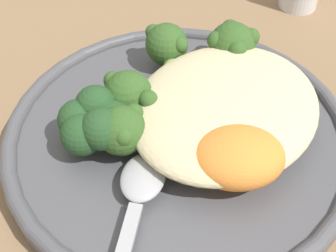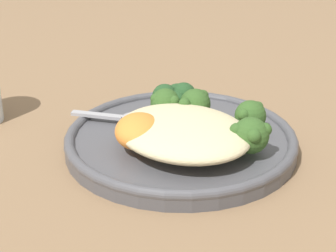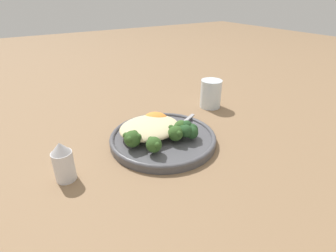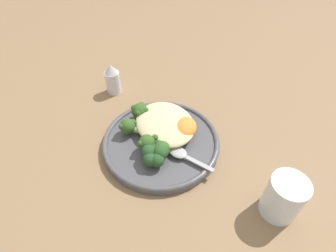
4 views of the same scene
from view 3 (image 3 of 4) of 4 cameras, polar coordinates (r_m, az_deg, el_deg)
The scene contains 13 objects.
ground_plane at distance 0.64m, azimuth -0.19°, elevation -4.31°, with size 4.00×4.00×0.00m, color #846647.
plate at distance 0.65m, azimuth -0.84°, elevation -2.59°, with size 0.26×0.26×0.02m.
quinoa_mound at distance 0.64m, azimuth -4.01°, elevation -0.32°, with size 0.15×0.13×0.03m, color beige.
broccoli_stalk_0 at distance 0.60m, azimuth -6.68°, elevation -2.48°, with size 0.11×0.05×0.04m.
broccoli_stalk_1 at distance 0.59m, azimuth -2.74°, elevation -3.21°, with size 0.09×0.11×0.04m.
broccoli_stalk_2 at distance 0.62m, azimuth 1.14°, elevation -1.52°, with size 0.04×0.10×0.04m.
broccoli_stalk_3 at distance 0.64m, azimuth 2.51°, elevation -0.45°, with size 0.07×0.06×0.04m.
sweet_potato_chunk_0 at distance 0.67m, azimuth -3.33°, elevation 0.88°, with size 0.05×0.04×0.03m, color orange.
sweet_potato_chunk_1 at distance 0.68m, azimuth -2.65°, elevation 1.54°, with size 0.06×0.05×0.03m, color orange.
kale_tuft at distance 0.63m, azimuth 4.35°, elevation -0.91°, with size 0.05×0.05×0.04m.
spoon at distance 0.68m, azimuth 2.76°, elevation 0.34°, with size 0.10×0.06×0.01m.
water_glass at distance 0.85m, azimuth 9.30°, elevation 6.95°, with size 0.07×0.07×0.09m, color silver.
salt_shaker at distance 0.55m, azimuth -21.83°, elevation -7.33°, with size 0.04×0.04×0.08m.
Camera 3 is at (-0.28, -0.46, 0.34)m, focal length 28.00 mm.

